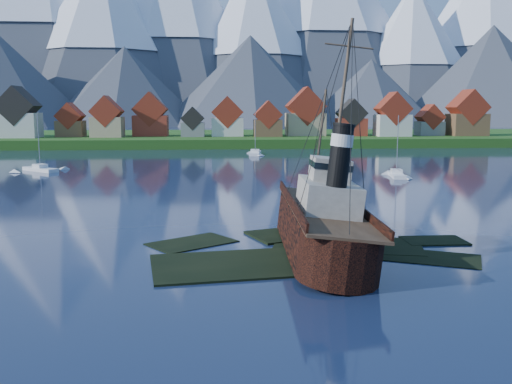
{
  "coord_description": "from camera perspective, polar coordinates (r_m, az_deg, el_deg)",
  "views": [
    {
      "loc": [
        -6.73,
        -48.76,
        13.22
      ],
      "look_at": [
        -2.69,
        6.0,
        5.0
      ],
      "focal_mm": 40.0,
      "sensor_mm": 36.0,
      "label": 1
    }
  ],
  "objects": [
    {
      "name": "ground",
      "position": [
        50.97,
        3.54,
        -6.54
      ],
      "size": [
        1400.0,
        1400.0,
        0.0
      ],
      "primitive_type": "plane",
      "color": "#172341",
      "rests_on": "ground"
    },
    {
      "name": "shoal",
      "position": [
        53.37,
        5.12,
        -6.25
      ],
      "size": [
        31.71,
        21.24,
        1.14
      ],
      "color": "black",
      "rests_on": "ground"
    },
    {
      "name": "shore_bank",
      "position": [
        219.26,
        -2.46,
        5.05
      ],
      "size": [
        600.0,
        80.0,
        3.2
      ],
      "primitive_type": "cube",
      "color": "#194B15",
      "rests_on": "ground"
    },
    {
      "name": "seawall",
      "position": [
        181.37,
        -2.08,
        4.33
      ],
      "size": [
        600.0,
        2.5,
        2.0
      ],
      "primitive_type": "cube",
      "color": "#3F3D38",
      "rests_on": "ground"
    },
    {
      "name": "town",
      "position": [
        202.72,
        -11.79,
        7.14
      ],
      "size": [
        250.96,
        16.69,
        17.3
      ],
      "color": "maroon",
      "rests_on": "ground"
    },
    {
      "name": "mountains",
      "position": [
        535.5,
        -3.69,
        16.67
      ],
      "size": [
        965.0,
        340.0,
        205.0
      ],
      "color": "#2D333D",
      "rests_on": "ground"
    },
    {
      "name": "tugboat_wreck",
      "position": [
        53.4,
        6.08,
        -2.85
      ],
      "size": [
        6.35,
        27.37,
        21.69
      ],
      "rotation": [
        0.0,
        0.1,
        -0.04
      ],
      "color": "black",
      "rests_on": "ground"
    },
    {
      "name": "sailboat_c",
      "position": [
        126.37,
        -20.77,
        2.08
      ],
      "size": [
        8.74,
        8.07,
        12.29
      ],
      "rotation": [
        0.0,
        0.0,
        0.85
      ],
      "color": "white",
      "rests_on": "ground"
    },
    {
      "name": "sailboat_d",
      "position": [
        111.93,
        13.86,
        1.63
      ],
      "size": [
        3.63,
        9.15,
        12.16
      ],
      "rotation": [
        0.0,
        0.0,
        -0.16
      ],
      "color": "white",
      "rests_on": "ground"
    },
    {
      "name": "sailboat_e",
      "position": [
        159.32,
        -0.08,
        3.85
      ],
      "size": [
        4.17,
        11.02,
        12.46
      ],
      "rotation": [
        0.0,
        0.0,
        -0.14
      ],
      "color": "white",
      "rests_on": "ground"
    }
  ]
}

